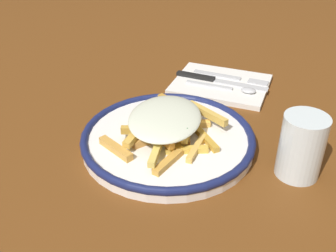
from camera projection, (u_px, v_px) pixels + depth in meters
ground_plane at (168, 145)px, 0.70m from camera, size 2.60×2.60×0.00m
plate at (168, 139)px, 0.69m from camera, size 0.30×0.30×0.03m
fries_heap at (167, 123)px, 0.68m from camera, size 0.21×0.19×0.04m
napkin at (221, 84)px, 0.89m from camera, size 0.17×0.21×0.01m
fork at (230, 77)px, 0.91m from camera, size 0.02×0.18×0.00m
knife at (213, 80)px, 0.89m from camera, size 0.02×0.21×0.01m
spoon at (233, 88)px, 0.85m from camera, size 0.02×0.15×0.01m
water_glass at (301, 146)px, 0.61m from camera, size 0.07×0.07×0.10m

